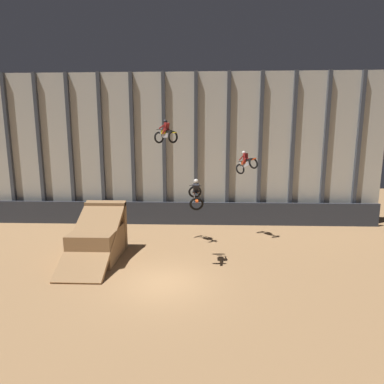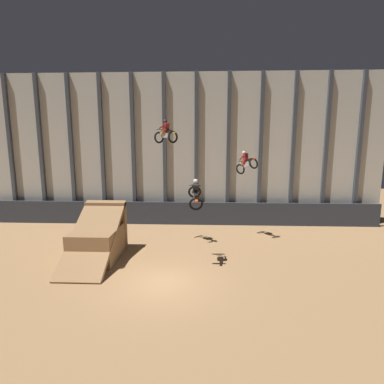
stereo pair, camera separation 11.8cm
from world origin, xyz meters
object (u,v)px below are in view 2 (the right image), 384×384
at_px(rider_bike_left_air, 166,133).
at_px(rider_bike_center_air, 195,194).
at_px(rider_bike_right_air, 246,163).
at_px(dirt_ramp, 99,239).

distance_m(rider_bike_left_air, rider_bike_center_air, 4.81).
xyz_separation_m(rider_bike_left_air, rider_bike_right_air, (5.16, 1.55, -1.89)).
relative_size(rider_bike_center_air, rider_bike_right_air, 1.05).
bearing_deg(dirt_ramp, rider_bike_right_air, 23.13).
relative_size(rider_bike_left_air, rider_bike_center_air, 0.85).
xyz_separation_m(dirt_ramp, rider_bike_center_air, (5.59, -0.80, 2.82)).
relative_size(rider_bike_left_air, rider_bike_right_air, 0.89).
height_order(rider_bike_center_air, rider_bike_right_air, rider_bike_right_air).
distance_m(rider_bike_center_air, rider_bike_right_air, 5.76).
relative_size(dirt_ramp, rider_bike_right_air, 2.84).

